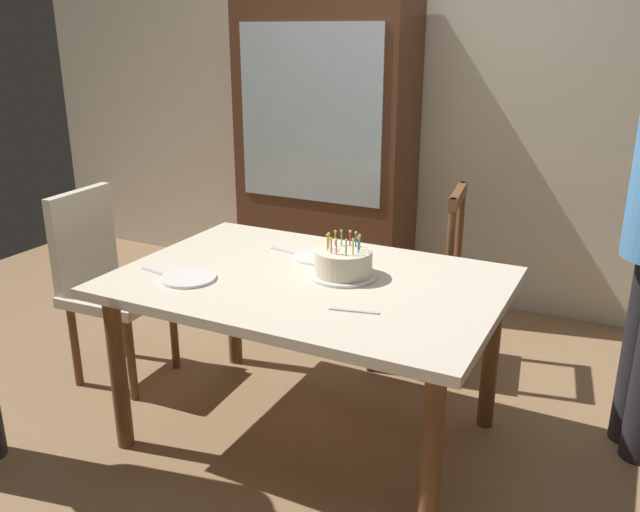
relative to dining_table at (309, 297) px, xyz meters
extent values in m
plane|color=#93704C|center=(0.00, 0.00, -0.65)|extent=(6.40, 6.40, 0.00)
cube|color=beige|center=(0.00, 1.85, 0.65)|extent=(6.40, 0.10, 2.60)
cube|color=beige|center=(0.00, 0.00, 0.06)|extent=(1.53, 1.04, 0.04)
cylinder|color=brown|center=(-0.67, -0.42, -0.30)|extent=(0.07, 0.07, 0.69)
cylinder|color=brown|center=(0.67, -0.42, -0.30)|extent=(0.07, 0.07, 0.69)
cylinder|color=brown|center=(-0.67, 0.42, -0.30)|extent=(0.07, 0.07, 0.69)
cylinder|color=brown|center=(0.67, 0.42, -0.30)|extent=(0.07, 0.07, 0.69)
cylinder|color=silver|center=(0.12, 0.08, 0.09)|extent=(0.28, 0.28, 0.01)
cylinder|color=beige|center=(0.12, 0.08, 0.15)|extent=(0.23, 0.23, 0.10)
cylinder|color=#4C7FE5|center=(0.18, 0.08, 0.22)|extent=(0.01, 0.01, 0.05)
sphere|color=#FFC64C|center=(0.18, 0.08, 0.26)|extent=(0.01, 0.01, 0.01)
cylinder|color=#66CC72|center=(0.17, 0.11, 0.22)|extent=(0.01, 0.01, 0.05)
sphere|color=#FFC64C|center=(0.17, 0.11, 0.26)|extent=(0.01, 0.01, 0.01)
cylinder|color=#4C7FE5|center=(0.14, 0.13, 0.22)|extent=(0.01, 0.01, 0.05)
sphere|color=#FFC64C|center=(0.14, 0.13, 0.26)|extent=(0.01, 0.01, 0.01)
cylinder|color=#E54C4C|center=(0.12, 0.14, 0.22)|extent=(0.01, 0.01, 0.05)
sphere|color=#FFC64C|center=(0.12, 0.14, 0.26)|extent=(0.01, 0.01, 0.01)
cylinder|color=#66CC72|center=(0.08, 0.13, 0.22)|extent=(0.01, 0.01, 0.05)
sphere|color=#FFC64C|center=(0.08, 0.13, 0.26)|extent=(0.01, 0.01, 0.01)
cylinder|color=#F2994C|center=(0.06, 0.11, 0.22)|extent=(0.01, 0.01, 0.05)
sphere|color=#FFC64C|center=(0.06, 0.11, 0.26)|extent=(0.01, 0.01, 0.01)
cylinder|color=yellow|center=(0.05, 0.07, 0.22)|extent=(0.01, 0.01, 0.05)
sphere|color=#FFC64C|center=(0.05, 0.07, 0.26)|extent=(0.01, 0.01, 0.01)
cylinder|color=yellow|center=(0.06, 0.05, 0.22)|extent=(0.01, 0.01, 0.05)
sphere|color=#FFC64C|center=(0.06, 0.05, 0.26)|extent=(0.01, 0.01, 0.01)
cylinder|color=#D872CC|center=(0.09, 0.02, 0.22)|extent=(0.01, 0.01, 0.05)
sphere|color=#FFC64C|center=(0.09, 0.02, 0.26)|extent=(0.01, 0.01, 0.01)
cylinder|color=#F2994C|center=(0.11, 0.01, 0.22)|extent=(0.01, 0.01, 0.05)
sphere|color=#FFC64C|center=(0.11, 0.01, 0.26)|extent=(0.01, 0.01, 0.01)
cylinder|color=#66CC72|center=(0.15, 0.02, 0.22)|extent=(0.01, 0.01, 0.05)
sphere|color=#FFC64C|center=(0.15, 0.02, 0.26)|extent=(0.01, 0.01, 0.01)
cylinder|color=yellow|center=(0.17, 0.04, 0.22)|extent=(0.01, 0.01, 0.05)
sphere|color=#FFC64C|center=(0.17, 0.04, 0.26)|extent=(0.01, 0.01, 0.01)
cylinder|color=white|center=(-0.42, -0.23, 0.09)|extent=(0.22, 0.22, 0.01)
cylinder|color=white|center=(-0.08, 0.23, 0.09)|extent=(0.22, 0.22, 0.01)
cube|color=silver|center=(-0.58, -0.23, 0.09)|extent=(0.18, 0.05, 0.01)
cube|color=silver|center=(-0.24, 0.24, 0.09)|extent=(0.18, 0.05, 0.01)
cube|color=silver|center=(0.30, -0.23, 0.09)|extent=(0.18, 0.06, 0.01)
cube|color=brown|center=(0.16, 0.84, -0.20)|extent=(0.50, 0.50, 0.05)
cylinder|color=brown|center=(-0.03, 0.98, -0.44)|extent=(0.04, 0.04, 0.42)
cylinder|color=brown|center=(0.02, 0.65, -0.44)|extent=(0.04, 0.04, 0.42)
cylinder|color=brown|center=(0.30, 1.03, -0.44)|extent=(0.04, 0.04, 0.42)
cylinder|color=brown|center=(0.35, 0.70, -0.44)|extent=(0.04, 0.04, 0.42)
cylinder|color=brown|center=(0.33, 1.05, 0.05)|extent=(0.04, 0.04, 0.50)
cylinder|color=brown|center=(0.38, 0.69, 0.05)|extent=(0.04, 0.04, 0.50)
cube|color=brown|center=(0.36, 0.87, 0.27)|extent=(0.10, 0.40, 0.06)
cube|color=beige|center=(-1.07, 0.04, -0.20)|extent=(0.46, 0.46, 0.05)
cylinder|color=brown|center=(-0.89, -0.12, -0.44)|extent=(0.04, 0.04, 0.42)
cylinder|color=brown|center=(-0.91, 0.22, -0.44)|extent=(0.04, 0.04, 0.42)
cylinder|color=brown|center=(-1.23, -0.14, -0.44)|extent=(0.04, 0.04, 0.42)
cylinder|color=brown|center=(-1.24, 0.20, -0.44)|extent=(0.04, 0.04, 0.42)
cube|color=beige|center=(-1.27, 0.03, 0.05)|extent=(0.07, 0.40, 0.50)
cylinder|color=#262328|center=(1.24, 0.59, -0.22)|extent=(0.14, 0.14, 0.85)
cube|color=#56331E|center=(-0.69, 1.56, 0.30)|extent=(1.10, 0.44, 1.90)
cube|color=silver|center=(-0.69, 1.34, 0.55)|extent=(0.94, 0.01, 1.04)
camera|label=1|loc=(1.16, -2.20, 1.03)|focal=37.10mm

